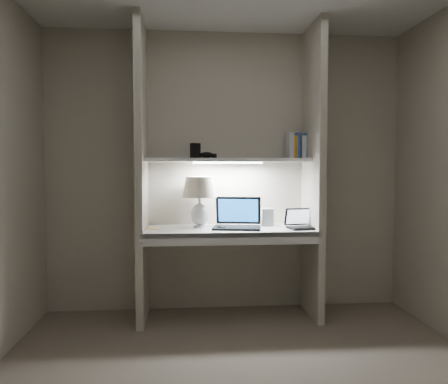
{
  "coord_description": "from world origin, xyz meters",
  "views": [
    {
      "loc": [
        -0.36,
        -2.45,
        1.27
      ],
      "look_at": [
        -0.06,
        1.05,
        1.09
      ],
      "focal_mm": 35.0,
      "sensor_mm": 36.0,
      "label": 1
    }
  ],
  "objects": [
    {
      "name": "laptop_main",
      "position": [
        0.07,
        1.24,
        0.83
      ],
      "size": [
        0.45,
        0.41,
        0.26
      ],
      "rotation": [
        0.0,
        0.0,
        -0.19
      ],
      "color": "black",
      "rests_on": "desk"
    },
    {
      "name": "back_wall",
      "position": [
        0.0,
        1.5,
        1.25
      ],
      "size": [
        3.2,
        0.01,
        2.5
      ],
      "primitive_type": "cube",
      "color": "#BEB2A2",
      "rests_on": "floor"
    },
    {
      "name": "desk_apron",
      "position": [
        0.0,
        0.96,
        0.72
      ],
      "size": [
        1.46,
        0.03,
        0.1
      ],
      "primitive_type": "cube",
      "color": "silver",
      "rests_on": "desk"
    },
    {
      "name": "sticky_note",
      "position": [
        -0.64,
        1.24,
        0.77
      ],
      "size": [
        0.1,
        0.1,
        0.0
      ],
      "primitive_type": "cube",
      "rotation": [
        0.0,
        0.0,
        0.25
      ],
      "color": "gold",
      "rests_on": "desk"
    },
    {
      "name": "speaker",
      "position": [
        0.35,
        1.35,
        0.85
      ],
      "size": [
        0.12,
        0.09,
        0.16
      ],
      "primitive_type": "cube",
      "rotation": [
        0.0,
        0.0,
        0.12
      ],
      "color": "silver",
      "rests_on": "desk"
    },
    {
      "name": "book_row",
      "position": [
        0.65,
        1.38,
        1.47
      ],
      "size": [
        0.22,
        0.15,
        0.23
      ],
      "color": "white",
      "rests_on": "shelf"
    },
    {
      "name": "shelf_gadget",
      "position": [
        -0.19,
        1.32,
        1.39
      ],
      "size": [
        0.14,
        0.1,
        0.05
      ],
      "primitive_type": "ellipsoid",
      "rotation": [
        0.0,
        0.0,
        0.09
      ],
      "color": "black",
      "rests_on": "shelf"
    },
    {
      "name": "shelf_box",
      "position": [
        -0.28,
        1.33,
        1.43
      ],
      "size": [
        0.09,
        0.08,
        0.13
      ],
      "primitive_type": "cube",
      "rotation": [
        0.0,
        0.0,
        0.4
      ],
      "color": "black",
      "rests_on": "shelf"
    },
    {
      "name": "desk",
      "position": [
        0.0,
        1.23,
        0.75
      ],
      "size": [
        1.4,
        0.55,
        0.04
      ],
      "primitive_type": "cube",
      "color": "white",
      "rests_on": "alcove_panel_left"
    },
    {
      "name": "cable_coil",
      "position": [
        0.11,
        1.32,
        0.78
      ],
      "size": [
        0.12,
        0.12,
        0.01
      ],
      "primitive_type": "torus",
      "rotation": [
        0.0,
        0.0,
        0.1
      ],
      "color": "black",
      "rests_on": "desk"
    },
    {
      "name": "alcove_panel_right",
      "position": [
        0.73,
        1.23,
        1.25
      ],
      "size": [
        0.06,
        0.55,
        2.5
      ],
      "primitive_type": "cube",
      "color": "#BEB2A2",
      "rests_on": "floor"
    },
    {
      "name": "alcove_panel_left",
      "position": [
        -0.73,
        1.23,
        1.25
      ],
      "size": [
        0.06,
        0.55,
        2.5
      ],
      "primitive_type": "cube",
      "color": "#BEB2A2",
      "rests_on": "floor"
    },
    {
      "name": "table_lamp",
      "position": [
        -0.25,
        1.3,
        1.07
      ],
      "size": [
        0.3,
        0.3,
        0.44
      ],
      "color": "white",
      "rests_on": "desk"
    },
    {
      "name": "strip_light",
      "position": [
        0.0,
        1.32,
        1.33
      ],
      "size": [
        0.6,
        0.04,
        0.02
      ],
      "primitive_type": "cube",
      "color": "white",
      "rests_on": "shelf"
    },
    {
      "name": "laptop_netbook",
      "position": [
        0.62,
        1.16,
        0.81
      ],
      "size": [
        0.29,
        0.26,
        0.17
      ],
      "rotation": [
        0.0,
        0.0,
        0.15
      ],
      "color": "black",
      "rests_on": "desk"
    },
    {
      "name": "mouse",
      "position": [
        -0.07,
        1.13,
        0.79
      ],
      "size": [
        0.1,
        0.09,
        0.03
      ],
      "primitive_type": "ellipsoid",
      "rotation": [
        0.0,
        0.0,
        -0.39
      ],
      "color": "black",
      "rests_on": "desk"
    },
    {
      "name": "shelf",
      "position": [
        0.0,
        1.32,
        1.35
      ],
      "size": [
        1.4,
        0.36,
        0.03
      ],
      "primitive_type": "cube",
      "color": "silver",
      "rests_on": "back_wall"
    }
  ]
}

